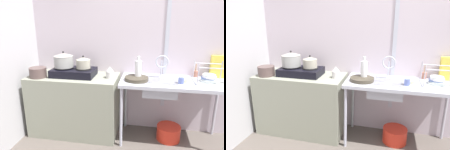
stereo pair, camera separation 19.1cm
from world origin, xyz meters
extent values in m
cube|color=#C1B3BE|center=(0.00, 1.49, 1.22)|extent=(4.75, 0.10, 2.44)
cube|color=#B4B8C6|center=(-0.10, 1.44, 1.34)|extent=(0.05, 0.01, 1.95)
cube|color=gray|center=(-1.31, 1.15, 0.42)|extent=(1.19, 0.58, 0.83)
cube|color=#B4B8C6|center=(-0.01, 1.15, 0.81)|extent=(1.31, 0.58, 0.04)
cylinder|color=#B3B6C8|center=(-0.63, 0.91, 0.40)|extent=(0.04, 0.04, 0.79)
cylinder|color=#B2BEC4|center=(-0.63, 1.40, 0.40)|extent=(0.04, 0.04, 0.79)
cylinder|color=#B7B6C4|center=(0.60, 1.40, 0.40)|extent=(0.04, 0.04, 0.79)
cube|color=black|center=(-1.30, 1.15, 0.88)|extent=(0.57, 0.36, 0.10)
cylinder|color=black|center=(-1.44, 1.15, 0.94)|extent=(0.21, 0.21, 0.02)
cylinder|color=black|center=(-1.17, 1.15, 0.94)|extent=(0.21, 0.21, 0.02)
cylinder|color=#9A9C99|center=(-1.44, 1.15, 1.02)|extent=(0.25, 0.25, 0.15)
cone|color=#9C958D|center=(-1.44, 1.15, 1.12)|extent=(0.26, 0.26, 0.04)
sphere|color=black|center=(-1.44, 1.15, 1.15)|extent=(0.02, 0.02, 0.02)
cylinder|color=#A5A28E|center=(-1.17, 1.15, 1.00)|extent=(0.18, 0.18, 0.11)
cone|color=#A3A28B|center=(-1.17, 1.15, 1.07)|extent=(0.19, 0.19, 0.03)
sphere|color=black|center=(-1.17, 1.15, 1.10)|extent=(0.02, 0.02, 0.02)
cylinder|color=brown|center=(-1.74, 1.01, 0.90)|extent=(0.22, 0.22, 0.13)
cylinder|color=silver|center=(-0.81, 1.14, 0.88)|extent=(0.10, 0.10, 0.09)
cone|color=silver|center=(-0.81, 1.14, 0.95)|extent=(0.10, 0.10, 0.06)
cube|color=#B4B8C6|center=(-0.18, 1.14, 0.74)|extent=(0.41, 0.36, 0.18)
cylinder|color=#B4B8C6|center=(-0.16, 1.35, 0.94)|extent=(0.02, 0.02, 0.21)
torus|color=#B4B8C6|center=(-0.16, 1.28, 1.04)|extent=(0.17, 0.02, 0.17)
cylinder|color=#3F382C|center=(-0.47, 1.10, 0.85)|extent=(0.30, 0.30, 0.04)
cylinder|color=#B4B1BE|center=(0.24, 1.03, 0.95)|extent=(0.01, 0.01, 0.25)
cylinder|color=#B4B1BE|center=(0.24, 1.28, 0.95)|extent=(0.01, 0.01, 0.25)
cylinder|color=#B4B1BE|center=(0.40, 1.03, 1.04)|extent=(0.32, 0.01, 0.01)
cylinder|color=#B4B1BE|center=(0.40, 1.28, 1.04)|extent=(0.32, 0.01, 0.01)
cube|color=#AEB9C3|center=(0.40, 1.16, 0.84)|extent=(0.34, 0.27, 0.01)
cylinder|color=white|center=(0.39, 1.16, 0.85)|extent=(0.19, 0.19, 0.02)
cylinder|color=white|center=(0.41, 1.15, 0.87)|extent=(0.18, 0.18, 0.02)
cylinder|color=#546BA4|center=(0.39, 1.16, 0.89)|extent=(0.17, 0.17, 0.02)
cylinder|color=white|center=(0.40, 1.15, 0.91)|extent=(0.16, 0.16, 0.02)
cylinder|color=white|center=(0.39, 1.16, 0.93)|extent=(0.15, 0.15, 0.02)
cylinder|color=#5868A7|center=(0.06, 1.07, 0.87)|extent=(0.07, 0.07, 0.07)
cylinder|color=beige|center=(0.11, 1.15, 0.85)|extent=(0.11, 0.11, 0.04)
cylinder|color=white|center=(-0.45, 1.16, 0.95)|extent=(0.08, 0.08, 0.24)
cylinder|color=white|center=(-0.45, 1.16, 1.10)|extent=(0.04, 0.04, 0.06)
cube|color=#E5D048|center=(0.56, 1.40, 0.98)|extent=(0.20, 0.06, 0.29)
cylinder|color=#9F6453|center=(0.29, 1.39, 0.87)|extent=(0.06, 0.06, 0.08)
cylinder|color=olive|center=(0.29, 1.39, 0.94)|extent=(0.03, 0.07, 0.16)
cylinder|color=red|center=(-0.02, 1.17, 0.10)|extent=(0.31, 0.31, 0.20)
camera|label=1|loc=(-0.34, -1.30, 1.59)|focal=32.14mm
camera|label=2|loc=(-0.16, -1.26, 1.59)|focal=32.14mm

